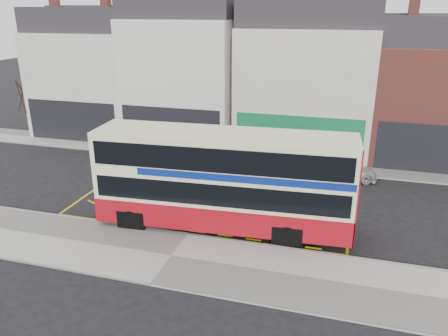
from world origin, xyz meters
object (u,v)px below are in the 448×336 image
(double_decker_bus, at_px, (224,180))
(bus_stop_post, at_px, (124,188))
(car_silver, at_px, (118,149))
(car_white, at_px, (341,170))
(street_tree_left, at_px, (28,88))
(car_grey, at_px, (225,157))
(street_tree_right, at_px, (350,112))

(double_decker_bus, distance_m, bus_stop_post, 4.58)
(double_decker_bus, height_order, bus_stop_post, double_decker_bus)
(bus_stop_post, bearing_deg, car_silver, 123.52)
(car_white, distance_m, street_tree_left, 24.52)
(bus_stop_post, distance_m, street_tree_left, 19.18)
(double_decker_bus, bearing_deg, car_white, 53.31)
(car_grey, bearing_deg, car_silver, 91.95)
(double_decker_bus, height_order, street_tree_right, street_tree_right)
(double_decker_bus, xyz_separation_m, bus_stop_post, (-4.37, -1.29, -0.41))
(street_tree_left, height_order, street_tree_right, street_tree_left)
(car_white, bearing_deg, street_tree_left, 68.36)
(street_tree_left, relative_size, street_tree_right, 1.11)
(car_white, bearing_deg, double_decker_bus, 132.78)
(bus_stop_post, xyz_separation_m, street_tree_left, (-14.67, 12.22, 1.85))
(car_grey, bearing_deg, bus_stop_post, 167.34)
(bus_stop_post, distance_m, car_white, 13.14)
(double_decker_bus, bearing_deg, bus_stop_post, -167.14)
(bus_stop_post, bearing_deg, car_white, 46.51)
(car_silver, xyz_separation_m, car_white, (14.87, -0.07, -0.03))
(double_decker_bus, xyz_separation_m, car_white, (5.05, 7.76, -1.83))
(bus_stop_post, relative_size, street_tree_left, 0.55)
(double_decker_bus, bearing_deg, street_tree_left, 146.53)
(double_decker_bus, relative_size, street_tree_left, 2.07)
(street_tree_left, bearing_deg, car_grey, -9.71)
(car_grey, height_order, car_white, car_grey)
(double_decker_bus, height_order, car_white, double_decker_bus)
(bus_stop_post, xyz_separation_m, car_white, (9.42, 9.05, -1.41))
(street_tree_right, bearing_deg, car_grey, -158.36)
(car_silver, xyz_separation_m, street_tree_right, (15.04, 3.17, 2.84))
(street_tree_right, bearing_deg, car_white, -92.91)
(car_grey, bearing_deg, double_decker_bus, -164.25)
(double_decker_bus, height_order, car_grey, double_decker_bus)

